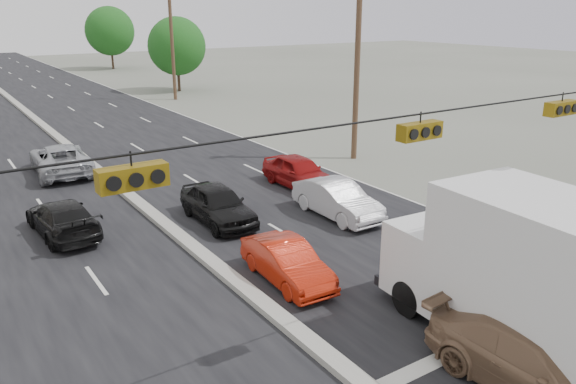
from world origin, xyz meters
The scene contains 16 objects.
ground centered at (0.00, 0.00, 0.00)m, with size 200.00×200.00×0.00m, color #606356.
road_surface centered at (0.00, 30.00, 0.00)m, with size 20.00×160.00×0.02m, color black.
center_median centered at (0.00, 30.00, 0.10)m, with size 0.50×160.00×0.20m, color gray.
utility_pole_right_b centered at (12.50, 15.00, 5.11)m, with size 1.60×0.30×10.00m.
utility_pole_right_c centered at (12.50, 40.00, 5.11)m, with size 1.60×0.30×10.00m.
traffic_signals centered at (1.40, 0.00, 5.49)m, with size 25.00×0.30×0.54m.
tree_right_mid centered at (15.00, 45.00, 4.34)m, with size 5.60×5.60×7.14m.
tree_right_far centered at (16.00, 70.00, 4.96)m, with size 6.40×6.40×8.16m.
box_truck centered at (4.02, -1.39, 2.01)m, with size 3.18×7.89×3.93m.
tan_sedan centered at (3.00, -2.44, 0.73)m, with size 2.04×5.01×1.45m, color brown.
red_sedan centered at (1.40, 4.79, 0.62)m, with size 1.31×3.75×1.23m, color #B01E0A.
queue_car_a centered at (1.90, 10.36, 0.72)m, with size 1.71×4.25×1.45m, color black.
queue_car_b centered at (6.08, 8.33, 0.70)m, with size 1.48×4.26×1.40m, color #BDBDBF.
queue_car_e centered at (7.00, 12.32, 0.73)m, with size 1.71×4.26×1.45m, color maroon.
oncoming_near centered at (-3.34, 12.29, 0.64)m, with size 1.80×4.42×1.28m, color black.
oncoming_far centered at (-1.58, 20.64, 0.74)m, with size 2.46×5.34×1.48m, color #9D9FA4.
Camera 1 is at (-6.97, -7.93, 7.84)m, focal length 35.00 mm.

